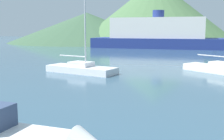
# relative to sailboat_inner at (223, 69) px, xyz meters

# --- Properties ---
(sailboat_inner) EXTENTS (7.49, 5.69, 7.25)m
(sailboat_inner) POSITION_rel_sailboat_inner_xyz_m (0.00, 0.00, 0.00)
(sailboat_inner) COLOR white
(sailboat_inner) RESTS_ON ground_plane
(sailboat_middle) EXTENTS (7.04, 3.25, 9.20)m
(sailboat_middle) POSITION_rel_sailboat_inner_xyz_m (-12.08, -4.63, 0.02)
(sailboat_middle) COLOR silver
(sailboat_middle) RESTS_ON ground_plane
(ferry_distant) EXTENTS (28.05, 12.22, 7.93)m
(ferry_distant) POSITION_rel_sailboat_inner_xyz_m (-13.53, 32.61, 2.41)
(ferry_distant) COLOR navy
(ferry_distant) RESTS_ON ground_plane
(hill_west) EXTENTS (46.64, 46.64, 8.93)m
(hill_west) POSITION_rel_sailboat_inner_xyz_m (-39.63, 50.25, 4.07)
(hill_west) COLOR #38563D
(hill_west) RESTS_ON ground_plane
(hill_central) EXTENTS (46.05, 46.05, 17.91)m
(hill_central) POSITION_rel_sailboat_inner_xyz_m (-19.31, 54.10, 8.56)
(hill_central) COLOR #476B42
(hill_central) RESTS_ON ground_plane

